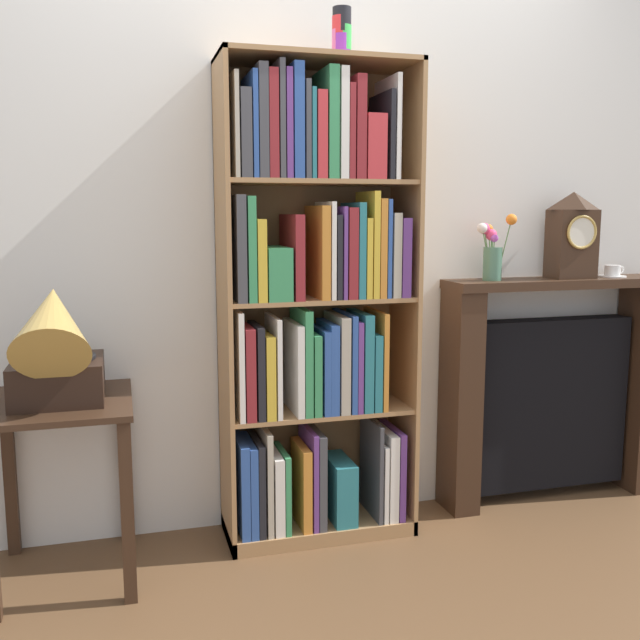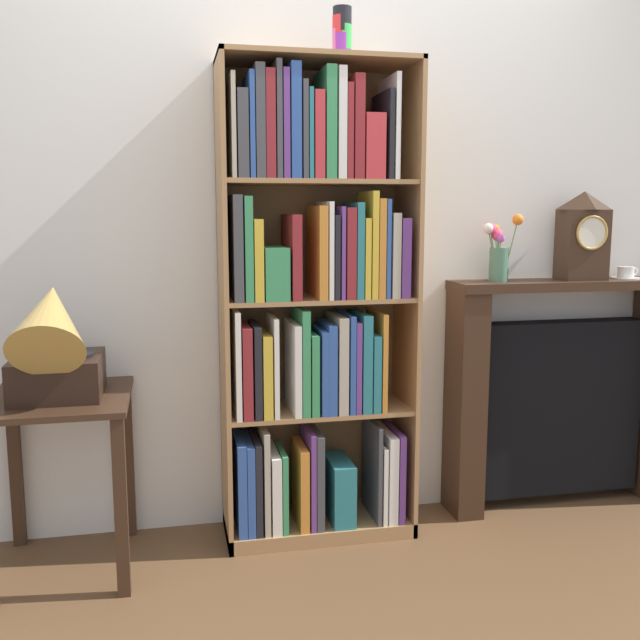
{
  "view_description": "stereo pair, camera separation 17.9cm",
  "coord_description": "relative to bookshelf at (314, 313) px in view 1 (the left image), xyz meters",
  "views": [
    {
      "loc": [
        -0.76,
        -2.58,
        1.32
      ],
      "look_at": [
        0.01,
        0.14,
        0.89
      ],
      "focal_mm": 40.02,
      "sensor_mm": 36.0,
      "label": 1
    },
    {
      "loc": [
        -0.58,
        -2.62,
        1.32
      ],
      "look_at": [
        0.01,
        0.14,
        0.89
      ],
      "focal_mm": 40.02,
      "sensor_mm": 36.0,
      "label": 2
    }
  ],
  "objects": [
    {
      "name": "gramophone",
      "position": [
        -0.96,
        -0.17,
        -0.06
      ],
      "size": [
        0.31,
        0.47,
        0.5
      ],
      "color": "black",
      "rests_on": "side_table_left"
    },
    {
      "name": "teacup_with_saucer",
      "position": [
        1.43,
        0.06,
        0.12
      ],
      "size": [
        0.12,
        0.12,
        0.05
      ],
      "color": "white",
      "rests_on": "fireplace_mantel"
    },
    {
      "name": "fireplace_mantel",
      "position": [
        1.15,
        0.08,
        -0.42
      ],
      "size": [
        1.05,
        0.23,
        1.03
      ],
      "color": "#382316",
      "rests_on": "ground"
    },
    {
      "name": "ground_plane",
      "position": [
        0.02,
        -0.13,
        -0.94
      ],
      "size": [
        7.52,
        6.4,
        0.02
      ],
      "primitive_type": "cube",
      "color": "brown"
    },
    {
      "name": "side_table_left",
      "position": [
        -0.96,
        -0.1,
        -0.42
      ],
      "size": [
        0.5,
        0.55,
        0.66
      ],
      "color": "#382316",
      "rests_on": "ground"
    },
    {
      "name": "mantel_clock",
      "position": [
        1.21,
        0.06,
        0.29
      ],
      "size": [
        0.2,
        0.14,
        0.38
      ],
      "color": "#382316",
      "rests_on": "fireplace_mantel"
    },
    {
      "name": "flower_vase",
      "position": [
        0.81,
        0.06,
        0.23
      ],
      "size": [
        0.15,
        0.14,
        0.29
      ],
      "color": "#4C7A60",
      "rests_on": "fireplace_mantel"
    },
    {
      "name": "wall_back",
      "position": [
        0.09,
        0.21,
        0.42
      ],
      "size": [
        4.52,
        0.08,
        2.7
      ],
      "primitive_type": "cube",
      "color": "silver",
      "rests_on": "ground"
    },
    {
      "name": "bookshelf",
      "position": [
        0.0,
        0.0,
        0.0
      ],
      "size": [
        0.77,
        0.33,
        1.9
      ],
      "color": "#A87A4C",
      "rests_on": "ground"
    },
    {
      "name": "cup_stack",
      "position": [
        0.11,
        0.01,
        1.07
      ],
      "size": [
        0.07,
        0.08,
        0.19
      ],
      "color": "purple",
      "rests_on": "bookshelf"
    }
  ]
}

